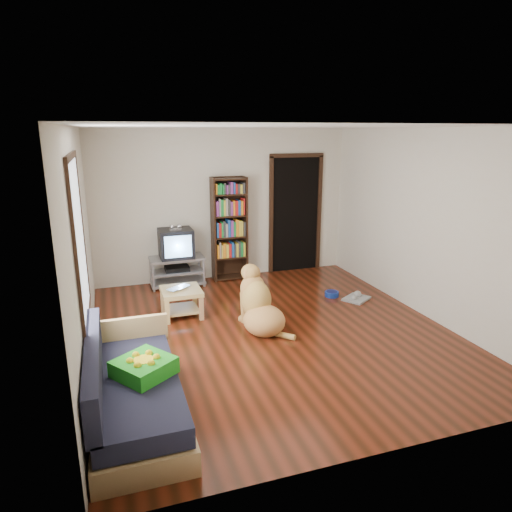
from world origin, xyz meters
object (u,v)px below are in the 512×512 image
object	(u,v)px
grey_rag	(356,299)
coffee_table	(181,297)
tv_stand	(177,270)
bookshelf	(229,223)
green_cushion	(144,367)
dog_bowl	(332,294)
dog	(259,306)
crt_tv	(176,243)
sofa	(132,394)
laptop	(181,289)

from	to	relation	value
grey_rag	coffee_table	size ratio (longest dim) A/B	0.73
tv_stand	bookshelf	size ratio (longest dim) A/B	0.50
green_cushion	dog_bowl	distance (m)	3.88
green_cushion	bookshelf	bearing A→B (deg)	28.29
dog_bowl	dog	distance (m)	1.71
crt_tv	dog	world-z (taller)	crt_tv
green_cushion	dog_bowl	world-z (taller)	green_cushion
grey_rag	coffee_table	world-z (taller)	coffee_table
sofa	dog	xyz separation A→B (m)	(1.73, 1.53, 0.06)
dog	laptop	bearing A→B (deg)	141.38
tv_stand	crt_tv	size ratio (longest dim) A/B	1.55
grey_rag	bookshelf	distance (m)	2.51
tv_stand	coffee_table	xyz separation A→B (m)	(-0.15, -1.35, 0.01)
dog_bowl	crt_tv	xyz separation A→B (m)	(-2.25, 1.34, 0.70)
dog_bowl	bookshelf	size ratio (longest dim) A/B	0.12
grey_rag	tv_stand	world-z (taller)	tv_stand
dog_bowl	tv_stand	world-z (taller)	tv_stand
grey_rag	sofa	distance (m)	4.09
tv_stand	sofa	bearing A→B (deg)	-105.02
dog_bowl	bookshelf	distance (m)	2.14
grey_rag	bookshelf	xyz separation A→B (m)	(-1.60, 1.66, 0.99)
dog_bowl	grey_rag	world-z (taller)	dog_bowl
coffee_table	green_cushion	bearing A→B (deg)	-107.18
crt_tv	tv_stand	bearing A→B (deg)	-90.00
laptop	bookshelf	bearing A→B (deg)	18.28
sofa	dog	distance (m)	2.31
bookshelf	sofa	bearing A→B (deg)	-117.32
green_cushion	bookshelf	distance (m)	4.15
coffee_table	crt_tv	bearing A→B (deg)	83.73
dog_bowl	coffee_table	bearing A→B (deg)	-179.18
tv_stand	bookshelf	xyz separation A→B (m)	(0.95, 0.09, 0.73)
laptop	tv_stand	bearing A→B (deg)	48.78
laptop	tv_stand	distance (m)	1.40
crt_tv	coffee_table	bearing A→B (deg)	-96.27
coffee_table	laptop	bearing A→B (deg)	-90.00
bookshelf	coffee_table	size ratio (longest dim) A/B	3.27
crt_tv	coffee_table	xyz separation A→B (m)	(-0.15, -1.37, -0.46)
green_cushion	sofa	size ratio (longest dim) A/B	0.25
tv_stand	bookshelf	bearing A→B (deg)	5.63
bookshelf	dog	xyz separation A→B (m)	(-0.20, -2.20, -0.68)
sofa	tv_stand	bearing A→B (deg)	74.98
grey_rag	dog	world-z (taller)	dog
dog_bowl	dog	xyz separation A→B (m)	(-1.49, -0.79, 0.28)
tv_stand	sofa	size ratio (longest dim) A/B	0.50
bookshelf	dog_bowl	bearing A→B (deg)	-47.36
tv_stand	crt_tv	distance (m)	0.47
crt_tv	dog	xyz separation A→B (m)	(0.75, -2.13, -0.43)
bookshelf	coffee_table	distance (m)	1.95
dog	crt_tv	bearing A→B (deg)	109.52
laptop	crt_tv	bearing A→B (deg)	48.87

